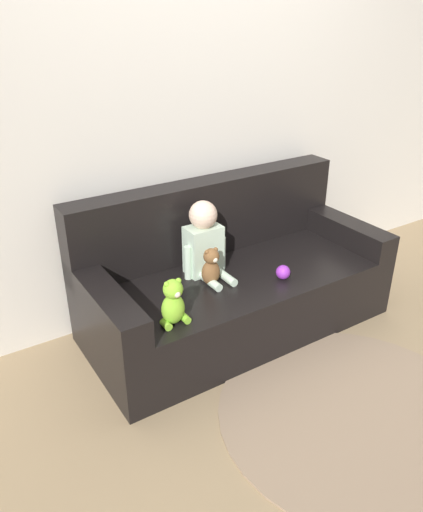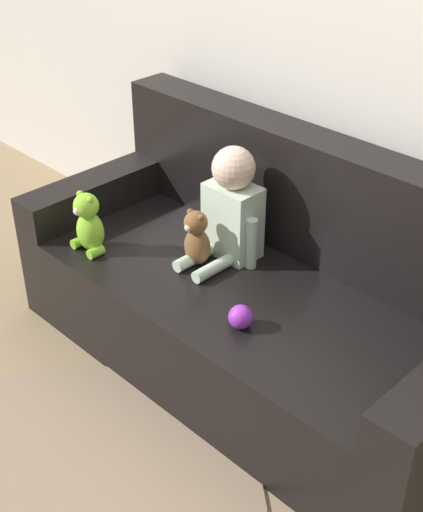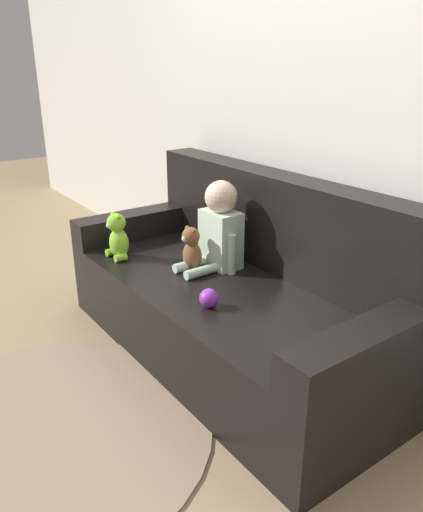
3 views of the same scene
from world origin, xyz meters
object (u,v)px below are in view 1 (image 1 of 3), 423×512
Objects in this scene: couch at (231,280)px; plush_toy_side at (173,303)px; teddy_bear_brown at (211,267)px; person_baby at (204,241)px; toy_ball at (283,272)px.

couch reaches higher than plush_toy_side.
person_baby is at bearing 72.85° from teddy_bear_brown.
person_baby is 0.49m from toy_ball.
person_baby is 1.79× the size of plush_toy_side.
plush_toy_side is at bearing -138.13° from person_baby.
person_baby is 0.56m from plush_toy_side.
plush_toy_side is (-0.37, -0.23, 0.00)m from teddy_bear_brown.
couch reaches higher than teddy_bear_brown.
toy_ball is (0.34, -0.31, -0.16)m from person_baby.
couch is 0.36m from toy_ball.
toy_ball is (0.75, 0.06, -0.07)m from plush_toy_side.
couch is 4.14× the size of person_baby.
person_baby reaches higher than toy_ball.
person_baby is (-0.18, 0.02, 0.30)m from couch.
couch is 0.35m from person_baby.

